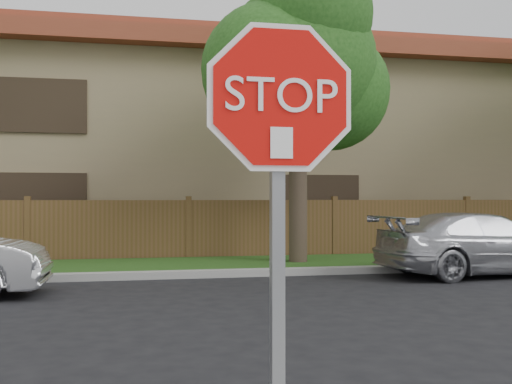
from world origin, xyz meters
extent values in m
cube|color=gray|center=(0.00, 8.15, 0.07)|extent=(70.00, 0.30, 0.15)
cube|color=#1E4714|center=(0.00, 9.80, 0.06)|extent=(70.00, 3.00, 0.12)
cube|color=brown|center=(0.00, 11.40, 0.80)|extent=(70.00, 0.12, 1.60)
cube|color=tan|center=(0.00, 17.00, 3.00)|extent=(34.00, 8.00, 6.00)
cube|color=brown|center=(0.00, 17.00, 6.25)|extent=(35.20, 9.20, 0.50)
cube|color=brown|center=(0.00, 17.00, 6.85)|extent=(33.00, 5.50, 0.70)
cylinder|color=#382B21|center=(2.50, 9.70, 1.96)|extent=(0.44, 0.44, 3.92)
sphere|color=#1E4A16|center=(2.50, 9.70, 4.90)|extent=(3.80, 3.80, 3.80)
sphere|color=#1E4A16|center=(3.40, 10.00, 4.34)|extent=(3.00, 3.00, 3.00)
sphere|color=#1E4A16|center=(1.70, 9.30, 4.62)|extent=(3.20, 3.20, 3.20)
sphere|color=#1E4A16|center=(2.70, 9.10, 5.95)|extent=(2.80, 2.80, 2.80)
cube|color=gray|center=(-0.66, -1.44, 1.25)|extent=(0.06, 0.06, 2.30)
cylinder|color=white|center=(-0.66, -1.50, 2.15)|extent=(1.01, 0.02, 1.01)
cylinder|color=red|center=(-0.66, -1.51, 2.15)|extent=(0.93, 0.02, 0.93)
cube|color=white|center=(-0.66, -1.53, 1.93)|extent=(0.11, 0.00, 0.15)
imported|color=#B8B9C0|center=(5.90, 7.32, 0.67)|extent=(4.78, 2.33, 1.34)
camera|label=1|loc=(-1.34, -4.30, 1.67)|focal=42.00mm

